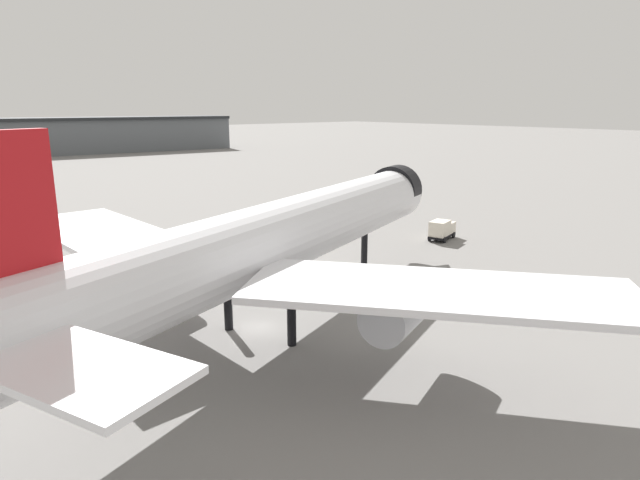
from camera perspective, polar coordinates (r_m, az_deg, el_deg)
name	(u,v)px	position (r m, az deg, el deg)	size (l,w,h in m)	color
ground	(258,328)	(50.85, -6.52, -9.08)	(900.00, 900.00, 0.00)	slate
airliner_near_gate	(274,240)	(48.29, -4.85, -0.01)	(64.34, 57.35, 18.64)	white
service_truck_front	(442,229)	(84.30, 12.60, 1.11)	(5.92, 3.77, 3.00)	black
traffic_cone_near_nose	(40,260)	(79.42, -27.15, -1.86)	(0.47, 0.47, 0.58)	#F2600C
traffic_cone_wingtip	(287,232)	(86.47, -3.42, 0.86)	(0.45, 0.45, 0.56)	#F2600C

